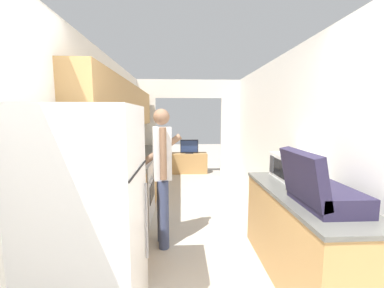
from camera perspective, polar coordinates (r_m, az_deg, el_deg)
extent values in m
cube|color=white|center=(3.14, -23.35, -0.40)|extent=(0.06, 7.27, 2.50)
cube|color=#B2844C|center=(4.08, -15.90, 8.92)|extent=(0.32, 3.74, 0.68)
cube|color=white|center=(3.30, 24.53, -0.11)|extent=(0.06, 7.27, 2.50)
cube|color=white|center=(6.08, -11.73, 1.22)|extent=(0.65, 0.06, 2.05)
cube|color=white|center=(6.16, 10.00, 1.33)|extent=(0.65, 0.06, 2.05)
cube|color=white|center=(6.01, -0.82, 13.23)|extent=(2.96, 0.06, 0.45)
cube|color=#B2844C|center=(3.00, -18.26, -16.86)|extent=(0.60, 1.08, 0.85)
cube|color=#565651|center=(2.85, -18.63, -8.73)|extent=(0.62, 1.10, 0.03)
cube|color=#B2844C|center=(5.10, -11.48, -6.71)|extent=(0.60, 1.89, 0.85)
cube|color=#565651|center=(5.02, -11.60, -1.78)|extent=(0.62, 1.90, 0.03)
cube|color=#9EA3A8|center=(3.02, -17.70, -7.54)|extent=(0.42, 0.44, 0.00)
cube|color=#B2844C|center=(2.71, 25.04, -19.90)|extent=(0.60, 1.61, 0.85)
cube|color=#565651|center=(2.55, 25.56, -10.94)|extent=(0.62, 1.64, 0.03)
cube|color=white|center=(2.02, -23.69, -16.19)|extent=(0.76, 0.71, 1.70)
cube|color=black|center=(1.80, -12.79, -6.06)|extent=(0.01, 0.68, 0.01)
cylinder|color=#99999E|center=(2.18, -10.95, -17.86)|extent=(0.02, 0.02, 0.68)
cube|color=#B7B7BC|center=(3.84, -14.38, -11.13)|extent=(0.62, 0.77, 0.89)
cube|color=black|center=(3.79, -9.63, -11.25)|extent=(0.01, 0.53, 0.27)
cylinder|color=#B7B7BC|center=(3.72, -9.39, -8.02)|extent=(0.02, 0.62, 0.02)
cube|color=#B7B7BC|center=(3.78, -18.93, -3.54)|extent=(0.04, 0.77, 0.14)
cylinder|color=#232328|center=(3.54, -13.17, -5.26)|extent=(0.16, 0.16, 0.01)
cylinder|color=#232328|center=(3.87, -12.27, -4.20)|extent=(0.16, 0.16, 0.01)
cylinder|color=#232328|center=(3.59, -17.08, -5.20)|extent=(0.16, 0.16, 0.01)
cylinder|color=#232328|center=(3.92, -15.86, -4.17)|extent=(0.16, 0.16, 0.01)
cylinder|color=#384266|center=(2.99, -6.91, -16.64)|extent=(0.15, 0.15, 0.85)
cylinder|color=#384266|center=(3.15, -7.23, -15.42)|extent=(0.15, 0.15, 0.85)
cube|color=white|center=(2.86, -7.30, -2.21)|extent=(0.24, 0.24, 0.64)
cylinder|color=#8C664C|center=(2.72, -7.02, -2.36)|extent=(0.09, 0.09, 0.60)
cylinder|color=#8C664C|center=(3.00, -7.56, -1.47)|extent=(0.55, 0.17, 0.41)
sphere|color=#8C664C|center=(2.83, -7.43, 6.53)|extent=(0.19, 0.19, 0.19)
cube|color=#231E38|center=(2.24, 29.89, -11.12)|extent=(0.40, 0.56, 0.15)
cube|color=#231E38|center=(2.09, 25.32, -7.02)|extent=(0.16, 0.56, 0.41)
cube|color=#2D2D33|center=(2.45, 26.33, -6.33)|extent=(0.24, 0.02, 0.10)
cube|color=white|center=(2.96, 23.21, -5.16)|extent=(0.35, 0.52, 0.29)
cube|color=black|center=(2.84, 20.42, -5.53)|extent=(0.01, 0.31, 0.19)
cube|color=#38383D|center=(3.05, 18.74, -4.63)|extent=(0.01, 0.10, 0.21)
cube|color=#B2844C|center=(6.68, -0.67, -4.60)|extent=(0.99, 0.42, 0.56)
cube|color=black|center=(6.58, -0.66, -2.20)|extent=(0.22, 0.16, 0.02)
cube|color=black|center=(6.56, -0.66, -0.53)|extent=(0.50, 0.04, 0.37)
cube|color=navy|center=(6.53, -0.65, -0.56)|extent=(0.46, 0.01, 0.32)
cube|color=#B7B7BC|center=(4.34, -13.60, -2.96)|extent=(0.11, 0.23, 0.00)
cube|color=black|center=(4.17, -14.04, -3.25)|extent=(0.06, 0.11, 0.02)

